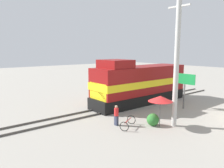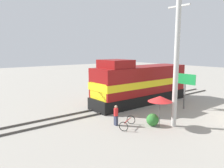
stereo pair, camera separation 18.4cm
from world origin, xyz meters
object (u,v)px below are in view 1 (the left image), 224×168
Objects in this scene: person_bystander at (116,115)px; billboard_sign at (185,82)px; bicycle at (128,123)px; vendor_umbrella at (160,99)px; utility_pole at (177,59)px; locomotive at (139,84)px.

billboard_sign is at bearing 86.54° from person_bystander.
billboard_sign reaches higher than bicycle.
vendor_umbrella is 0.69× the size of billboard_sign.
vendor_umbrella is 1.30× the size of bicycle.
utility_pole is at bearing 59.48° from vendor_umbrella.
bicycle is (-1.99, -3.02, -4.78)m from utility_pole.
person_bystander is at bearing -130.63° from utility_pole.
billboard_sign is at bearing 64.76° from bicycle.
utility_pole is at bearing 49.37° from person_bystander.
utility_pole is at bearing 28.46° from bicycle.
utility_pole reaches higher than bicycle.
billboard_sign is at bearing 106.83° from vendor_umbrella.
locomotive is at bearing 155.74° from utility_pole.
locomotive reaches higher than vendor_umbrella.
utility_pole is 5.47× the size of bicycle.
bicycle is (0.42, -8.02, -2.36)m from billboard_sign.
locomotive is 8.04m from utility_pole.
utility_pole is 6.06m from billboard_sign.
billboard_sign is 1.90× the size of bicycle.
person_bystander is at bearing -58.92° from locomotive.
utility_pole is 2.88× the size of billboard_sign.
vendor_umbrella is at bearing 27.15° from bicycle.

